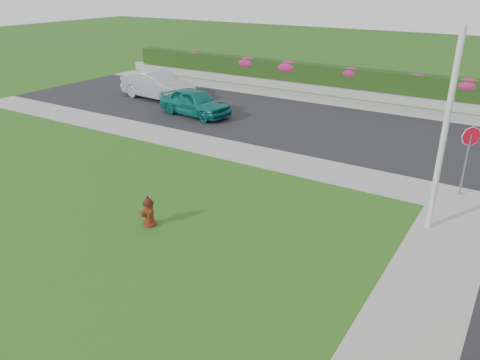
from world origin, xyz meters
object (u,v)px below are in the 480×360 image
Objects in this scene: sedan_teal at (195,102)px; sedan_silver at (158,85)px; fire_hydrant at (148,212)px; stop_sign at (469,146)px; utility_pole at (444,135)px.

sedan_silver is at bearing 73.86° from sedan_teal.
fire_hydrant is 0.19× the size of sedan_silver.
fire_hydrant is 0.23× the size of sedan_teal.
stop_sign is (13.02, -3.04, 1.00)m from sedan_teal.
sedan_silver is 0.86× the size of utility_pole.
sedan_teal is 13.41m from stop_sign.
sedan_teal reaches higher than fire_hydrant.
sedan_teal is 0.84× the size of sedan_silver.
utility_pole reaches higher than sedan_teal.
fire_hydrant is 11.51m from sedan_teal.
stop_sign is at bearing 66.77° from fire_hydrant.
utility_pole is (12.64, -5.83, 2.02)m from sedan_teal.
utility_pole is at bearing -109.26° from sedan_silver.
stop_sign is at bearing -100.46° from sedan_silver.
utility_pole reaches higher than sedan_silver.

